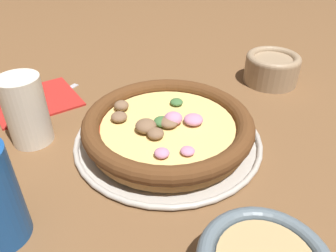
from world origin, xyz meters
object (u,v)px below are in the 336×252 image
Objects in this scene: drinking_cup at (26,111)px; fork at (42,103)px; bowl_far at (272,67)px; napkin at (36,100)px; pizza_tray at (168,138)px; pizza at (168,126)px.

drinking_cup is 0.86× the size of fork.
bowl_far is 1.00× the size of drinking_cup.
napkin is 1.45× the size of fork.
bowl_far is at bearing 12.23° from drinking_cup.
napkin is at bearing 93.86° from drinking_cup.
pizza_tray is 0.30m from bowl_far.
pizza is at bearing 94.95° from fork.
napkin is at bearing 140.65° from pizza.
bowl_far is (0.26, 0.15, 0.03)m from pizza_tray.
pizza_tray is 0.22m from drinking_cup.
pizza is at bearing -39.35° from napkin.
drinking_cup is at bearing 165.99° from pizza.
pizza_tray is at bearing 95.02° from fork.
fork is at bearing 178.50° from bowl_far.
bowl_far is (0.26, 0.15, 0.00)m from pizza.
bowl_far is 0.47m from fork.
pizza reaches higher than napkin.
pizza_tray is at bearing 9.94° from pizza.
napkin is (-0.22, 0.18, -0.00)m from pizza_tray.
bowl_far is at bearing -3.03° from napkin.
pizza reaches higher than pizza_tray.
drinking_cup is at bearing 166.04° from pizza_tray.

